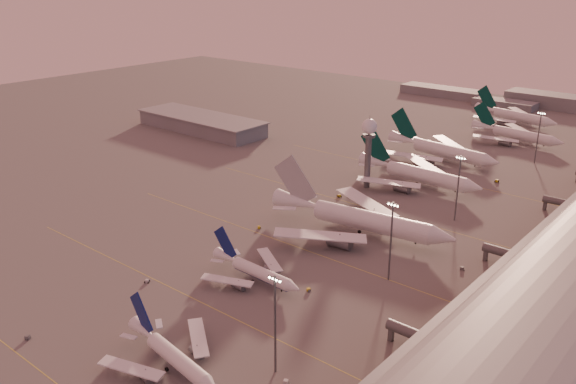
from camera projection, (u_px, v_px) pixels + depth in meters
The scene contains 24 objects.
ground at pixel (124, 291), 176.11m from camera, with size 700.00×700.00×0.00m, color #5C5959.
taxiway_markings at pixel (323, 255), 198.30m from camera, with size 180.00×185.25×0.02m.
hangar at pixel (201, 123), 347.45m from camera, with size 82.00×27.00×8.50m.
radar_tower at pixel (369, 139), 252.06m from camera, with size 6.40×6.40×31.10m.
mast_a at pixel (275, 320), 136.42m from camera, with size 3.60×0.56×25.00m.
mast_b at pixel (391, 238), 177.75m from camera, with size 3.60×0.56×25.00m.
mast_c at pixel (458, 186), 220.30m from camera, with size 3.60×0.56×25.00m.
mast_d at pixel (538, 135), 286.19m from camera, with size 3.60×0.56×25.00m.
distant_horizon at pixel (532, 101), 406.88m from camera, with size 165.00×37.50×9.00m.
narrowbody_near at pixel (173, 358), 141.45m from camera, with size 35.96×28.52×14.09m.
narrowbody_mid at pixel (256, 273), 180.76m from camera, with size 35.19×28.07×13.74m.
widebody_white at pixel (360, 223), 212.13m from camera, with size 69.54×55.39×24.53m.
greentail_a at pixel (418, 177), 259.74m from camera, with size 59.21×47.78×21.50m.
greentail_b at pixel (442, 153), 293.14m from camera, with size 60.90×48.93×22.15m.
greentail_c at pixel (516, 136), 323.81m from camera, with size 52.08×41.82×18.96m.
greentail_d at pixel (515, 118), 362.46m from camera, with size 53.97×43.14×19.85m.
gsv_truck_a at pixel (29, 335), 152.98m from camera, with size 5.72×4.37×2.20m.
gsv_catering_a at pixel (287, 377), 136.13m from camera, with size 5.53×4.08×4.15m.
gsv_tug_mid at pixel (147, 281), 180.75m from camera, with size 3.08×3.56×0.87m.
gsv_truck_b at pixel (309, 289), 175.33m from camera, with size 5.31×3.51×2.02m.
gsv_truck_c at pixel (260, 226), 217.69m from camera, with size 4.79×5.04×2.07m.
gsv_catering_b at pixel (463, 264), 187.63m from camera, with size 5.01×2.63×3.98m.
gsv_tug_far at pixel (339, 196), 247.62m from camera, with size 3.29×4.06×1.01m.
gsv_tug_hangar at pixel (497, 181), 264.53m from camera, with size 4.39×3.24×1.12m.
Camera 1 is at (135.90, -88.50, 88.20)m, focal length 38.00 mm.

